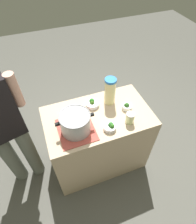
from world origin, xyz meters
TOP-DOWN VIEW (x-y plane):
  - ground_plane at (0.00, 0.00)m, footprint 8.00×8.00m
  - counter_slab at (0.00, 0.00)m, footprint 1.04×0.61m
  - dish_cloth at (0.24, 0.09)m, footprint 0.32×0.35m
  - cooking_pot at (0.24, 0.09)m, footprint 0.34×0.27m
  - lemonade_pitcher at (-0.17, -0.13)m, footprint 0.11×0.11m
  - mason_jar at (-0.25, 0.18)m, footprint 0.08×0.08m
  - broccoli_bowl_front at (-0.30, 0.01)m, footprint 0.10×0.10m
  - broccoli_bowl_center at (0.01, -0.15)m, footprint 0.14×0.14m
  - broccoli_bowl_back at (-0.05, 0.19)m, footprint 0.11×0.11m
  - person_cook at (0.84, -0.12)m, footprint 0.50×0.28m

SIDE VIEW (x-z plane):
  - ground_plane at x=0.00m, z-range 0.00..0.00m
  - counter_slab at x=0.00m, z-range 0.00..0.85m
  - dish_cloth at x=0.24m, z-range 0.85..0.86m
  - broccoli_bowl_center at x=0.01m, z-range 0.84..0.92m
  - broccoli_bowl_front at x=-0.30m, z-range 0.84..0.92m
  - broccoli_bowl_back at x=-0.05m, z-range 0.84..0.92m
  - person_cook at x=0.84m, z-range 0.09..1.71m
  - mason_jar at x=-0.25m, z-range 0.85..0.97m
  - cooking_pot at x=0.24m, z-range 0.86..1.05m
  - lemonade_pitcher at x=-0.17m, z-range 0.85..1.14m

